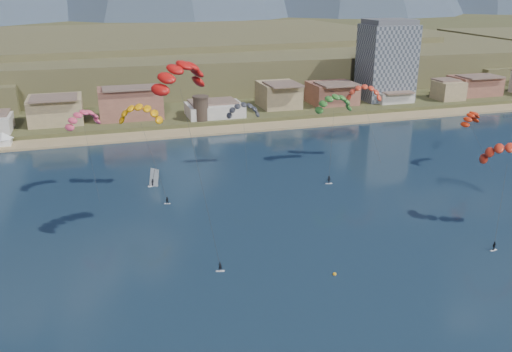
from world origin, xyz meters
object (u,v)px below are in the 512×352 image
at_px(kitesurfer_orange, 509,151).
at_px(buoy, 335,274).
at_px(watchtower, 201,108).
at_px(kitesurfer_green, 334,101).
at_px(kitesurfer_yellow, 140,111).
at_px(apartment_tower, 387,60).
at_px(kitesurfer_red, 179,71).
at_px(windsurfer, 153,181).

height_order(kitesurfer_orange, buoy, kitesurfer_orange).
xyz_separation_m(watchtower, kitesurfer_green, (26.44, -51.16, 11.04)).
distance_m(watchtower, kitesurfer_green, 58.64).
xyz_separation_m(kitesurfer_yellow, buoy, (26.58, -51.74, -18.98)).
distance_m(apartment_tower, kitesurfer_yellow, 126.03).
xyz_separation_m(kitesurfer_yellow, kitesurfer_green, (51.64, 4.24, -1.69)).
bearing_deg(kitesurfer_orange, apartment_tower, 71.58).
relative_size(apartment_tower, watchtower, 3.72).
height_order(kitesurfer_orange, kitesurfer_green, kitesurfer_green).
distance_m(kitesurfer_yellow, kitesurfer_orange, 80.23).
height_order(kitesurfer_yellow, buoy, kitesurfer_yellow).
bearing_deg(kitesurfer_green, watchtower, 117.33).
height_order(watchtower, kitesurfer_green, kitesurfer_green).
distance_m(kitesurfer_red, kitesurfer_green, 60.82).
relative_size(kitesurfer_red, kitesurfer_green, 1.57).
relative_size(kitesurfer_yellow, buoy, 34.63).
distance_m(kitesurfer_yellow, windsurfer, 17.82).
xyz_separation_m(apartment_tower, kitesurfer_red, (-100.41, -100.80, 14.85)).
bearing_deg(kitesurfer_green, kitesurfer_red, -142.73).
height_order(apartment_tower, kitesurfer_red, kitesurfer_red).
bearing_deg(buoy, kitesurfer_yellow, 117.19).
bearing_deg(kitesurfer_yellow, buoy, -62.81).
distance_m(apartment_tower, buoy, 145.50).
relative_size(watchtower, kitesurfer_orange, 0.42).
bearing_deg(kitesurfer_yellow, apartment_tower, 33.41).
bearing_deg(kitesurfer_orange, kitesurfer_yellow, 147.88).
bearing_deg(kitesurfer_red, kitesurfer_green, 37.27).
distance_m(kitesurfer_orange, windsurfer, 79.93).
bearing_deg(windsurfer, kitesurfer_yellow, -172.22).
xyz_separation_m(kitesurfer_orange, kitesurfer_green, (-16.25, 46.86, 1.62)).
distance_m(kitesurfer_red, buoy, 44.14).
xyz_separation_m(kitesurfer_green, buoy, (-25.06, -55.98, -17.29)).
distance_m(kitesurfer_yellow, kitesurfer_green, 51.84).
bearing_deg(kitesurfer_yellow, windsurfer, 7.78).
height_order(apartment_tower, kitesurfer_yellow, apartment_tower).
relative_size(kitesurfer_green, windsurfer, 5.29).
xyz_separation_m(apartment_tower, watchtower, (-80.00, -14.00, -11.45)).
relative_size(watchtower, windsurfer, 1.97).
height_order(windsurfer, buoy, windsurfer).
height_order(kitesurfer_yellow, windsurfer, kitesurfer_yellow).
bearing_deg(kitesurfer_red, buoy, -43.02).
distance_m(kitesurfer_red, windsurfer, 44.61).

